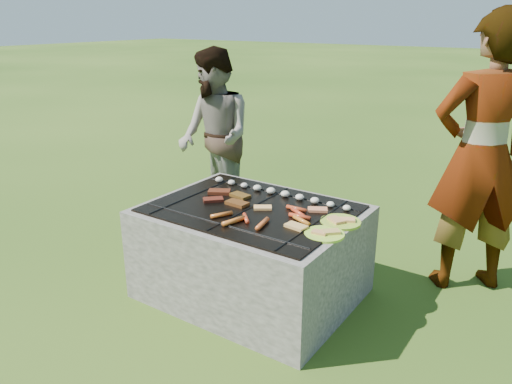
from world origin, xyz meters
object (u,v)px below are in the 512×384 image
fire_pit (252,255)px  cook (481,157)px  plate_near (325,234)px  plate_far (340,222)px  bystander (214,137)px

fire_pit → cook: 1.59m
plate_near → cook: bearing=61.2°
cook → plate_far: bearing=17.1°
plate_far → plate_near: size_ratio=1.06×
plate_near → fire_pit: bearing=169.8°
plate_far → cook: 1.04m
plate_near → cook: 1.21m
plate_near → bystander: size_ratio=0.19×
plate_far → bystander: bystander is taller
plate_far → plate_near: plate_far is taller
fire_pit → plate_far: plate_far is taller
bystander → plate_near: bearing=-3.2°
fire_pit → plate_far: (0.56, 0.11, 0.33)m
plate_far → plate_near: (0.00, -0.21, -0.00)m
cook → fire_pit: bearing=1.1°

